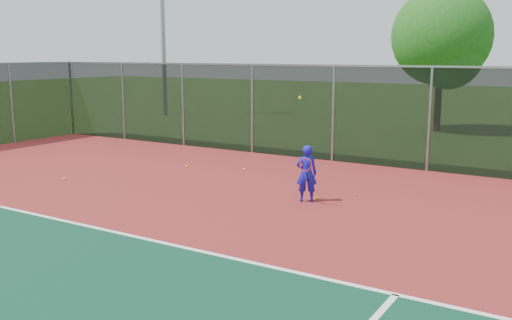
{
  "coord_description": "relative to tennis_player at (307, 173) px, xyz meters",
  "views": [
    {
      "loc": [
        4.26,
        -4.47,
        3.38
      ],
      "look_at": [
        -1.55,
        5.0,
        1.3
      ],
      "focal_mm": 40.0,
      "sensor_mm": 36.0,
      "label": 1
    }
  ],
  "objects": [
    {
      "name": "court_apron",
      "position": [
        1.43,
        -5.02,
        -0.67
      ],
      "size": [
        30.0,
        20.0,
        0.02
      ],
      "primitive_type": "cube",
      "color": "maroon",
      "rests_on": "ground"
    },
    {
      "name": "fence_back",
      "position": [
        1.43,
        4.98,
        0.88
      ],
      "size": [
        30.0,
        0.06,
        3.03
      ],
      "color": "black",
      "rests_on": "court_apron"
    },
    {
      "name": "practice_ball_6",
      "position": [
        -4.84,
        1.68,
        -0.63
      ],
      "size": [
        0.07,
        0.07,
        0.07
      ],
      "primitive_type": "sphere",
      "color": "yellow",
      "rests_on": "court_apron"
    },
    {
      "name": "practice_ball_5",
      "position": [
        -6.55,
        -1.42,
        -0.63
      ],
      "size": [
        0.07,
        0.07,
        0.07
      ],
      "primitive_type": "sphere",
      "color": "yellow",
      "rests_on": "court_apron"
    },
    {
      "name": "tree_back_left",
      "position": [
        -0.49,
        13.93,
        3.24
      ],
      "size": [
        4.26,
        4.26,
        6.25
      ],
      "color": "#351E13",
      "rests_on": "ground"
    },
    {
      "name": "practice_ball_0",
      "position": [
        -3.12,
        2.22,
        -0.63
      ],
      "size": [
        0.07,
        0.07,
        0.07
      ],
      "primitive_type": "sphere",
      "color": "yellow",
      "rests_on": "court_apron"
    },
    {
      "name": "practice_ball_2",
      "position": [
        0.15,
        0.28,
        -0.63
      ],
      "size": [
        0.07,
        0.07,
        0.07
      ],
      "primitive_type": "sphere",
      "color": "yellow",
      "rests_on": "court_apron"
    },
    {
      "name": "tennis_player",
      "position": [
        0.0,
        0.0,
        0.0
      ],
      "size": [
        0.59,
        0.67,
        2.41
      ],
      "color": "#1813BA",
      "rests_on": "court_apron"
    }
  ]
}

